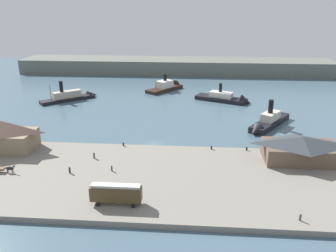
{
  "coord_description": "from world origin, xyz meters",
  "views": [
    {
      "loc": [
        11.21,
        -91.92,
        38.6
      ],
      "look_at": [
        3.25,
        10.2,
        2.0
      ],
      "focal_mm": 36.67,
      "sensor_mm": 36.0,
      "label": 1
    }
  ],
  "objects_px": {
    "street_tram": "(116,193)",
    "ferry_approaching_east": "(228,99)",
    "ferry_shed_east_terminal": "(301,149)",
    "pedestrian_at_waters_edge": "(94,155)",
    "ferry_departing_north": "(73,96)",
    "ferry_moored_west": "(267,123)",
    "horse_cart": "(3,169)",
    "mooring_post_west": "(123,144)",
    "pedestrian_near_cart": "(112,168)",
    "mooring_post_center_east": "(247,149)",
    "ferry_shed_central_terminal": "(0,135)",
    "mooring_post_east": "(211,148)",
    "pedestrian_near_west_shed": "(70,170)",
    "pedestrian_near_east_shed": "(300,217)",
    "ferry_outer_harbor": "(168,87)"
  },
  "relations": [
    {
      "from": "horse_cart",
      "to": "ferry_outer_harbor",
      "type": "distance_m",
      "value": 95.53
    },
    {
      "from": "mooring_post_center_east",
      "to": "pedestrian_near_west_shed",
      "type": "bearing_deg",
      "value": -158.99
    },
    {
      "from": "street_tram",
      "to": "ferry_approaching_east",
      "type": "xyz_separation_m",
      "value": [
        28.9,
        81.89,
        -2.46
      ]
    },
    {
      "from": "pedestrian_near_west_shed",
      "to": "mooring_post_west",
      "type": "distance_m",
      "value": 19.43
    },
    {
      "from": "pedestrian_near_east_shed",
      "to": "ferry_departing_north",
      "type": "height_order",
      "value": "ferry_departing_north"
    },
    {
      "from": "pedestrian_near_cart",
      "to": "horse_cart",
      "type": "bearing_deg",
      "value": -174.01
    },
    {
      "from": "ferry_shed_central_terminal",
      "to": "ferry_approaching_east",
      "type": "height_order",
      "value": "ferry_shed_central_terminal"
    },
    {
      "from": "ferry_moored_west",
      "to": "pedestrian_at_waters_edge",
      "type": "bearing_deg",
      "value": -148.2
    },
    {
      "from": "ferry_shed_east_terminal",
      "to": "mooring_post_west",
      "type": "bearing_deg",
      "value": 172.93
    },
    {
      "from": "street_tram",
      "to": "pedestrian_near_cart",
      "type": "xyz_separation_m",
      "value": [
        -4.23,
        13.88,
        -1.81
      ]
    },
    {
      "from": "horse_cart",
      "to": "pedestrian_near_cart",
      "type": "height_order",
      "value": "horse_cart"
    },
    {
      "from": "ferry_shed_east_terminal",
      "to": "pedestrian_near_west_shed",
      "type": "xyz_separation_m",
      "value": [
        -55.7,
        -11.32,
        -2.46
      ]
    },
    {
      "from": "horse_cart",
      "to": "ferry_approaching_east",
      "type": "relative_size",
      "value": 0.24
    },
    {
      "from": "ferry_shed_east_terminal",
      "to": "pedestrian_near_east_shed",
      "type": "relative_size",
      "value": 12.23
    },
    {
      "from": "street_tram",
      "to": "mooring_post_east",
      "type": "relative_size",
      "value": 11.21
    },
    {
      "from": "mooring_post_west",
      "to": "ferry_moored_west",
      "type": "distance_m",
      "value": 48.83
    },
    {
      "from": "pedestrian_near_cart",
      "to": "mooring_post_center_east",
      "type": "xyz_separation_m",
      "value": [
        33.57,
        14.78,
        -0.24
      ]
    },
    {
      "from": "pedestrian_at_waters_edge",
      "to": "ferry_departing_north",
      "type": "bearing_deg",
      "value": 113.78
    },
    {
      "from": "pedestrian_near_west_shed",
      "to": "mooring_post_east",
      "type": "height_order",
      "value": "pedestrian_near_west_shed"
    },
    {
      "from": "horse_cart",
      "to": "mooring_post_east",
      "type": "bearing_deg",
      "value": 19.53
    },
    {
      "from": "ferry_approaching_east",
      "to": "ferry_departing_north",
      "type": "bearing_deg",
      "value": -178.24
    },
    {
      "from": "pedestrian_near_east_shed",
      "to": "ferry_approaching_east",
      "type": "relative_size",
      "value": 0.06
    },
    {
      "from": "pedestrian_at_waters_edge",
      "to": "ferry_outer_harbor",
      "type": "distance_m",
      "value": 81.8
    },
    {
      "from": "ferry_shed_central_terminal",
      "to": "street_tram",
      "type": "relative_size",
      "value": 1.82
    },
    {
      "from": "ferry_moored_west",
      "to": "horse_cart",
      "type": "bearing_deg",
      "value": -149.78
    },
    {
      "from": "ferry_moored_west",
      "to": "ferry_shed_east_terminal",
      "type": "bearing_deg",
      "value": -84.16
    },
    {
      "from": "pedestrian_near_cart",
      "to": "mooring_post_east",
      "type": "bearing_deg",
      "value": 31.64
    },
    {
      "from": "pedestrian_near_east_shed",
      "to": "mooring_post_center_east",
      "type": "relative_size",
      "value": 1.69
    },
    {
      "from": "ferry_approaching_east",
      "to": "ferry_moored_west",
      "type": "distance_m",
      "value": 32.38
    },
    {
      "from": "pedestrian_at_waters_edge",
      "to": "mooring_post_center_east",
      "type": "height_order",
      "value": "pedestrian_at_waters_edge"
    },
    {
      "from": "pedestrian_near_west_shed",
      "to": "pedestrian_at_waters_edge",
      "type": "relative_size",
      "value": 0.96
    },
    {
      "from": "mooring_post_east",
      "to": "ferry_departing_north",
      "type": "relative_size",
      "value": 0.04
    },
    {
      "from": "pedestrian_at_waters_edge",
      "to": "mooring_post_west",
      "type": "distance_m",
      "value": 10.46
    },
    {
      "from": "pedestrian_near_cart",
      "to": "pedestrian_near_east_shed",
      "type": "relative_size",
      "value": 1.0
    },
    {
      "from": "mooring_post_west",
      "to": "ferry_moored_west",
      "type": "relative_size",
      "value": 0.04
    },
    {
      "from": "street_tram",
      "to": "ferry_moored_west",
      "type": "relative_size",
      "value": 0.45
    },
    {
      "from": "street_tram",
      "to": "ferry_moored_west",
      "type": "height_order",
      "value": "ferry_moored_west"
    },
    {
      "from": "ferry_moored_west",
      "to": "mooring_post_west",
      "type": "bearing_deg",
      "value": -153.25
    },
    {
      "from": "ferry_shed_central_terminal",
      "to": "ferry_moored_west",
      "type": "distance_m",
      "value": 80.74
    },
    {
      "from": "ferry_approaching_east",
      "to": "ferry_shed_east_terminal",
      "type": "bearing_deg",
      "value": -77.46
    },
    {
      "from": "ferry_departing_north",
      "to": "pedestrian_at_waters_edge",
      "type": "bearing_deg",
      "value": -66.22
    },
    {
      "from": "ferry_shed_east_terminal",
      "to": "pedestrian_at_waters_edge",
      "type": "height_order",
      "value": "ferry_shed_east_terminal"
    },
    {
      "from": "street_tram",
      "to": "pedestrian_near_west_shed",
      "type": "xyz_separation_m",
      "value": [
        -13.79,
        12.09,
        -1.73
      ]
    },
    {
      "from": "ferry_shed_east_terminal",
      "to": "mooring_post_center_east",
      "type": "xyz_separation_m",
      "value": [
        -12.57,
        5.24,
        -2.78
      ]
    },
    {
      "from": "ferry_approaching_east",
      "to": "ferry_departing_north",
      "type": "distance_m",
      "value": 65.46
    },
    {
      "from": "ferry_shed_east_terminal",
      "to": "pedestrian_near_west_shed",
      "type": "bearing_deg",
      "value": -168.51
    },
    {
      "from": "ferry_departing_north",
      "to": "pedestrian_near_east_shed",
      "type": "bearing_deg",
      "value": -49.29
    },
    {
      "from": "mooring_post_west",
      "to": "ferry_shed_east_terminal",
      "type": "bearing_deg",
      "value": -7.07
    },
    {
      "from": "ferry_moored_west",
      "to": "mooring_post_east",
      "type": "bearing_deg",
      "value": -130.59
    },
    {
      "from": "mooring_post_center_east",
      "to": "ferry_approaching_east",
      "type": "height_order",
      "value": "ferry_approaching_east"
    }
  ]
}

